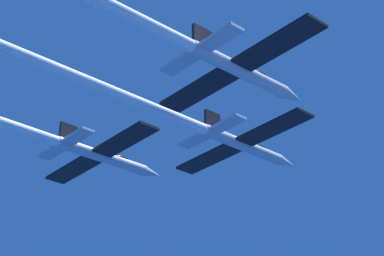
{
  "coord_description": "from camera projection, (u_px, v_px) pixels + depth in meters",
  "views": [
    {
      "loc": [
        49.01,
        -50.64,
        -33.76
      ],
      "look_at": [
        -0.16,
        -7.99,
        0.47
      ],
      "focal_mm": 63.18,
      "sensor_mm": 36.0,
      "label": 1
    }
  ],
  "objects": [
    {
      "name": "jet_right_wing",
      "position": [
        107.0,
        4.0,
        54.74
      ],
      "size": [
        19.79,
        57.03,
        3.28
      ],
      "color": "#B2BAC6"
    },
    {
      "name": "jet_left_wing",
      "position": [
        7.0,
        124.0,
        72.32
      ],
      "size": [
        19.79,
        50.14,
        3.28
      ],
      "color": "#B2BAC6"
    },
    {
      "name": "jet_lead",
      "position": [
        148.0,
        106.0,
        69.62
      ],
      "size": [
        19.79,
        53.77,
        3.28
      ],
      "color": "#B2BAC6"
    }
  ]
}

